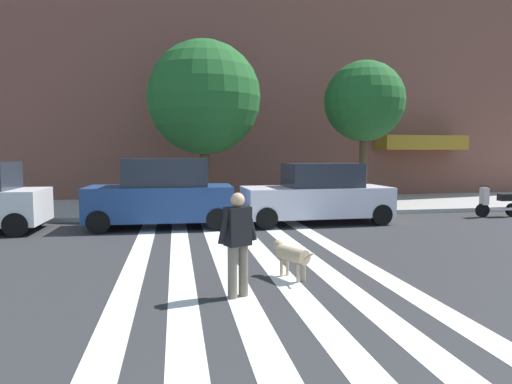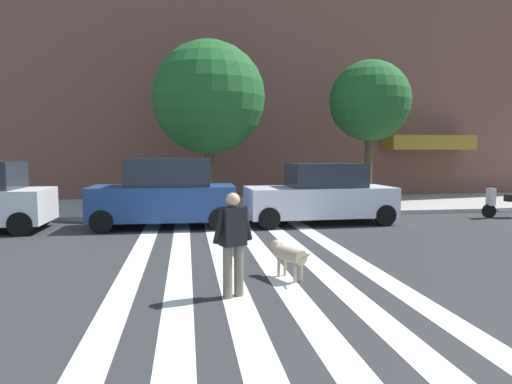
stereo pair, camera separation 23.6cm
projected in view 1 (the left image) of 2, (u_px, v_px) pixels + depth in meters
The scene contains 10 objects.
ground_plane at pixel (261, 278), 8.08m from camera, with size 160.00×160.00×0.00m, color #2B2B2D.
sidewalk_far at pixel (213, 206), 18.33m from camera, with size 80.00×6.00×0.15m, color #9F9A95.
crosswalk_stripes at pixel (258, 278), 8.07m from camera, with size 4.95×14.32×0.01m.
parked_car_behind_first at pixel (162, 195), 13.50m from camera, with size 4.31×1.96×2.09m.
parked_car_third_in_line at pixel (317, 195), 14.36m from camera, with size 4.68×2.07×1.92m.
parked_scooter at pixel (498, 203), 15.75m from camera, with size 1.63×0.50×1.11m.
street_tree_nearest at pixel (204, 98), 17.09m from camera, with size 4.31×4.31×6.35m.
street_tree_middle at pixel (364, 102), 17.95m from camera, with size 3.20×3.20×5.76m.
pedestrian_dog_walker at pixel (238, 239), 6.94m from camera, with size 0.68×0.38×1.64m.
dog_on_leash at pixel (291, 254), 8.03m from camera, with size 0.56×1.02×0.65m.
Camera 1 is at (-1.48, -0.32, 2.25)m, focal length 31.51 mm.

